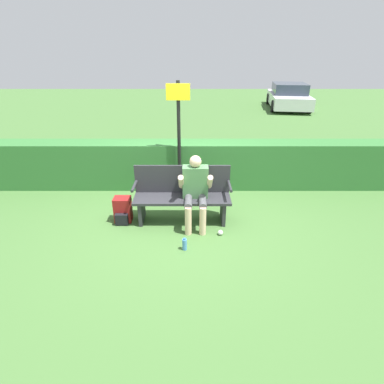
# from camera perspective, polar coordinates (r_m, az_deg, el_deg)

# --- Properties ---
(ground_plane) EXTENTS (40.00, 40.00, 0.00)m
(ground_plane) POSITION_cam_1_polar(r_m,az_deg,el_deg) (5.45, -1.58, -5.45)
(ground_plane) COLOR #426B33
(hedge_back) EXTENTS (12.00, 0.58, 1.01)m
(hedge_back) POSITION_cam_1_polar(r_m,az_deg,el_deg) (6.63, -1.23, 5.24)
(hedge_back) COLOR #337033
(hedge_back) RESTS_ON ground
(park_bench) EXTENTS (1.69, 0.48, 0.98)m
(park_bench) POSITION_cam_1_polar(r_m,az_deg,el_deg) (5.28, -1.62, -0.50)
(park_bench) COLOR #2D2D33
(park_bench) RESTS_ON ground
(person_seated) EXTENTS (0.57, 0.64, 1.22)m
(person_seated) POSITION_cam_1_polar(r_m,az_deg,el_deg) (5.08, 0.91, 0.75)
(person_seated) COLOR #4C7F4C
(person_seated) RESTS_ON ground
(backpack) EXTENTS (0.29, 0.32, 0.46)m
(backpack) POSITION_cam_1_polar(r_m,az_deg,el_deg) (5.47, -12.79, -3.40)
(backpack) COLOR maroon
(backpack) RESTS_ON ground
(water_bottle) EXTENTS (0.07, 0.07, 0.20)m
(water_bottle) POSITION_cam_1_polar(r_m,az_deg,el_deg) (4.67, -1.19, -9.91)
(water_bottle) COLOR #4C8CCC
(water_bottle) RESTS_ON ground
(signpost) EXTENTS (0.45, 0.09, 2.29)m
(signpost) POSITION_cam_1_polar(r_m,az_deg,el_deg) (6.02, -2.24, 11.62)
(signpost) COLOR black
(signpost) RESTS_ON ground
(parked_car) EXTENTS (2.32, 4.16, 1.25)m
(parked_car) POSITION_cam_1_polar(r_m,az_deg,el_deg) (17.05, 18.20, 16.87)
(parked_car) COLOR silver
(parked_car) RESTS_ON ground
(litter_crumple) EXTENTS (0.09, 0.09, 0.09)m
(litter_crumple) POSITION_cam_1_polar(r_m,az_deg,el_deg) (5.05, 5.66, -7.71)
(litter_crumple) COLOR silver
(litter_crumple) RESTS_ON ground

